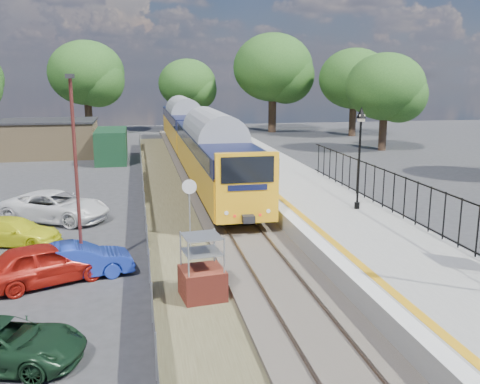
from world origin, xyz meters
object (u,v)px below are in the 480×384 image
object	(u,v)px
brick_plinth	(202,268)
car_white	(56,206)
speed_sign	(190,202)
train	(195,134)
car_red	(44,263)
carpark_lamp	(76,164)
car_green	(2,343)
car_blue	(78,261)
victorian_lamp_north	(360,134)
car_yellow	(15,232)

from	to	relation	value
brick_plinth	car_white	world-z (taller)	brick_plinth
speed_sign	train	bearing A→B (deg)	96.94
car_red	carpark_lamp	bearing A→B (deg)	-86.85
car_green	car_white	size ratio (longest dim) A/B	0.77
speed_sign	car_blue	distance (m)	4.88
victorian_lamp_north	car_yellow	bearing A→B (deg)	178.94
speed_sign	car_blue	size ratio (longest dim) A/B	0.78
train	car_blue	xyz separation A→B (m)	(-6.60, -23.57, -1.73)
train	speed_sign	distance (m)	21.43
victorian_lamp_north	car_yellow	world-z (taller)	victorian_lamp_north
brick_plinth	car_yellow	xyz separation A→B (m)	(-6.93, 6.92, -0.45)
car_red	car_blue	world-z (taller)	car_red
car_red	car_blue	bearing A→B (deg)	-95.08
carpark_lamp	car_red	xyz separation A→B (m)	(-1.16, -0.59, -3.24)
car_white	car_yellow	bearing A→B (deg)	-170.77
car_red	car_white	distance (m)	8.23
brick_plinth	carpark_lamp	distance (m)	5.64
car_yellow	car_white	distance (m)	3.72
carpark_lamp	car_green	bearing A→B (deg)	-102.94
car_blue	car_yellow	bearing A→B (deg)	23.47
brick_plinth	speed_sign	xyz separation A→B (m)	(0.11, 4.91, 0.96)
carpark_lamp	car_blue	size ratio (longest dim) A/B	1.87
brick_plinth	carpark_lamp	xyz separation A→B (m)	(-3.88, 2.86, 2.94)
car_green	car_blue	bearing A→B (deg)	2.70
car_red	car_white	world-z (taller)	car_white
train	car_yellow	size ratio (longest dim) A/B	10.57
car_yellow	car_blue	bearing A→B (deg)	-125.07
car_white	brick_plinth	bearing A→B (deg)	-123.89
car_white	car_blue	bearing A→B (deg)	-139.88
car_green	car_yellow	world-z (taller)	car_yellow
victorian_lamp_north	car_green	distance (m)	16.69
car_blue	victorian_lamp_north	bearing A→B (deg)	-82.31
train	car_red	size ratio (longest dim) A/B	9.82
carpark_lamp	car_white	distance (m)	8.48
train	car_blue	bearing A→B (deg)	-105.63
victorian_lamp_north	speed_sign	size ratio (longest dim) A/B	1.60
victorian_lamp_north	brick_plinth	xyz separation A→B (m)	(-7.91, -6.65, -3.29)
train	car_white	xyz separation A→B (m)	(-8.40, -15.73, -1.62)
train	brick_plinth	world-z (taller)	train
car_yellow	victorian_lamp_north	bearing A→B (deg)	-70.59
brick_plinth	carpark_lamp	world-z (taller)	carpark_lamp
brick_plinth	car_white	distance (m)	11.96
brick_plinth	car_white	xyz separation A→B (m)	(-5.79, 10.46, -0.29)
victorian_lamp_north	car_red	size ratio (longest dim) A/B	1.11
speed_sign	car_white	world-z (taller)	speed_sign
speed_sign	car_green	size ratio (longest dim) A/B	0.72
car_blue	car_green	bearing A→B (deg)	156.58
car_green	car_red	size ratio (longest dim) A/B	0.96
carpark_lamp	car_blue	bearing A→B (deg)	-114.28
car_yellow	car_green	bearing A→B (deg)	-149.65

